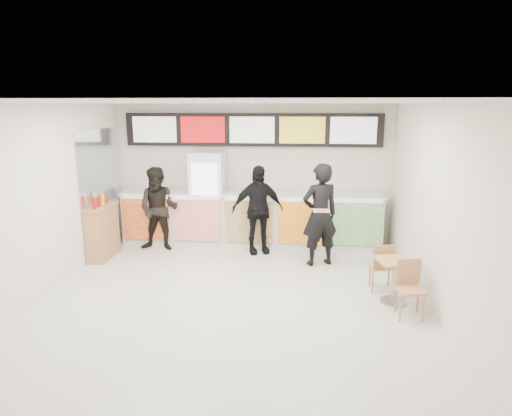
# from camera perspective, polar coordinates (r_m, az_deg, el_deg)

# --- Properties ---
(floor) EXTENTS (7.00, 7.00, 0.00)m
(floor) POSITION_cam_1_polar(r_m,az_deg,el_deg) (7.11, -3.32, -11.90)
(floor) COLOR beige
(floor) RESTS_ON ground
(ceiling) EXTENTS (7.00, 7.00, 0.00)m
(ceiling) POSITION_cam_1_polar(r_m,az_deg,el_deg) (6.47, -3.66, 13.07)
(ceiling) COLOR white
(ceiling) RESTS_ON wall_back
(wall_back) EXTENTS (6.00, 0.00, 6.00)m
(wall_back) POSITION_cam_1_polar(r_m,az_deg,el_deg) (10.04, -0.41, 4.36)
(wall_back) COLOR silver
(wall_back) RESTS_ON floor
(wall_left) EXTENTS (0.00, 7.00, 7.00)m
(wall_left) POSITION_cam_1_polar(r_m,az_deg,el_deg) (7.68, -26.19, 0.45)
(wall_left) COLOR silver
(wall_left) RESTS_ON floor
(wall_right) EXTENTS (0.00, 7.00, 7.00)m
(wall_right) POSITION_cam_1_polar(r_m,az_deg,el_deg) (6.84, 22.18, -0.54)
(wall_right) COLOR silver
(wall_right) RESTS_ON floor
(service_counter) EXTENTS (5.56, 0.77, 1.14)m
(service_counter) POSITION_cam_1_polar(r_m,az_deg,el_deg) (9.82, -0.64, -1.35)
(service_counter) COLOR silver
(service_counter) RESTS_ON floor
(menu_board) EXTENTS (5.50, 0.14, 0.70)m
(menu_board) POSITION_cam_1_polar(r_m,az_deg,el_deg) (9.86, -0.47, 9.75)
(menu_board) COLOR black
(menu_board) RESTS_ON wall_back
(drinks_fridge) EXTENTS (0.70, 0.67, 2.00)m
(drinks_fridge) POSITION_cam_1_polar(r_m,az_deg,el_deg) (9.89, -6.03, 1.22)
(drinks_fridge) COLOR white
(drinks_fridge) RESTS_ON floor
(mirror_panel) EXTENTS (0.01, 2.00, 1.50)m
(mirror_panel) POSITION_cam_1_polar(r_m,az_deg,el_deg) (9.77, -18.85, 4.93)
(mirror_panel) COLOR #B2B7BF
(mirror_panel) RESTS_ON wall_left
(customer_main) EXTENTS (0.83, 0.70, 1.93)m
(customer_main) POSITION_cam_1_polar(r_m,az_deg,el_deg) (8.57, 7.98, -0.85)
(customer_main) COLOR black
(customer_main) RESTS_ON floor
(customer_left) EXTENTS (0.86, 0.68, 1.74)m
(customer_left) POSITION_cam_1_polar(r_m,az_deg,el_deg) (9.61, -12.07, -0.13)
(customer_left) COLOR black
(customer_left) RESTS_ON floor
(customer_mid) EXTENTS (1.14, 0.77, 1.80)m
(customer_mid) POSITION_cam_1_polar(r_m,az_deg,el_deg) (9.20, 0.19, -0.21)
(customer_mid) COLOR black
(customer_mid) RESTS_ON floor
(pizza_slice) EXTENTS (0.36, 0.36, 0.02)m
(pizza_slice) POSITION_cam_1_polar(r_m,az_deg,el_deg) (8.09, 8.15, -0.28)
(pizza_slice) COLOR beige
(pizza_slice) RESTS_ON customer_main
(cafe_table) EXTENTS (0.69, 1.44, 0.81)m
(cafe_table) POSITION_cam_1_polar(r_m,az_deg,el_deg) (7.29, 17.02, -7.77)
(cafe_table) COLOR tan
(cafe_table) RESTS_ON floor
(condiment_ledge) EXTENTS (0.38, 0.94, 1.25)m
(condiment_ledge) POSITION_cam_1_polar(r_m,az_deg,el_deg) (9.47, -18.67, -2.81)
(condiment_ledge) COLOR tan
(condiment_ledge) RESTS_ON floor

